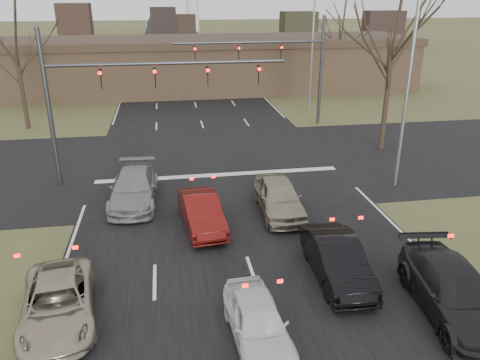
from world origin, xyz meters
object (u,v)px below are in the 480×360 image
object	(u,v)px
mast_arm_far	(285,58)
car_silver_ahead	(279,197)
car_grey_ahead	(134,188)
mast_arm_near	(114,87)
car_red_ahead	(202,212)
car_silver_suv	(58,303)
car_white_sedan	(258,322)
car_black_hatch	(337,260)
building	(209,64)
streetlight_right_near	(405,79)
car_charcoal_sedan	(455,292)
streetlight_right_far	(310,44)

from	to	relation	value
mast_arm_far	car_silver_ahead	xyz separation A→B (m)	(-4.03, -15.19, -4.23)
mast_arm_far	car_grey_ahead	bearing A→B (deg)	-129.51
mast_arm_near	car_red_ahead	world-z (taller)	mast_arm_near
car_silver_suv	car_white_sedan	bearing A→B (deg)	-25.61
mast_arm_far	car_black_hatch	distance (m)	21.43
building	streetlight_right_near	distance (m)	28.97
mast_arm_near	car_charcoal_sedan	size ratio (longest dim) A/B	2.28
car_silver_suv	streetlight_right_near	bearing A→B (deg)	21.61
mast_arm_near	streetlight_right_near	xyz separation A→B (m)	(14.05, -3.00, 0.51)
car_grey_ahead	car_silver_ahead	size ratio (longest dim) A/B	1.13
streetlight_right_far	car_black_hatch	xyz separation A→B (m)	(-6.42, -24.74, -4.85)
streetlight_right_near	car_grey_ahead	world-z (taller)	streetlight_right_near
car_silver_suv	car_silver_ahead	world-z (taller)	car_silver_ahead
streetlight_right_far	car_charcoal_sedan	world-z (taller)	streetlight_right_far
streetlight_right_near	car_white_sedan	world-z (taller)	streetlight_right_near
streetlight_right_far	car_silver_ahead	world-z (taller)	streetlight_right_far
streetlight_right_far	car_silver_ahead	xyz separation A→B (m)	(-7.17, -19.19, -4.80)
mast_arm_far	car_silver_suv	bearing A→B (deg)	-120.16
streetlight_right_near	car_charcoal_sedan	size ratio (longest dim) A/B	1.88
mast_arm_far	streetlight_right_near	size ratio (longest dim) A/B	1.11
car_black_hatch	car_silver_ahead	size ratio (longest dim) A/B	0.97
car_charcoal_sedan	car_silver_ahead	world-z (taller)	car_silver_ahead
car_silver_suv	car_charcoal_sedan	xyz separation A→B (m)	(12.21, -1.61, 0.13)
car_charcoal_sedan	car_silver_ahead	xyz separation A→B (m)	(-3.69, 8.03, 0.02)
mast_arm_near	car_white_sedan	world-z (taller)	mast_arm_near
streetlight_right_far	car_black_hatch	bearing A→B (deg)	-104.55
car_silver_ahead	car_white_sedan	bearing A→B (deg)	-106.14
car_black_hatch	car_charcoal_sedan	bearing A→B (deg)	-38.13
streetlight_right_far	car_grey_ahead	size ratio (longest dim) A/B	1.91
streetlight_right_near	car_black_hatch	size ratio (longest dim) A/B	2.22
car_red_ahead	streetlight_right_far	bearing A→B (deg)	55.55
car_white_sedan	car_silver_ahead	xyz separation A→B (m)	(2.65, 8.30, 0.13)
car_silver_suv	car_black_hatch	xyz separation A→B (m)	(9.27, 0.87, 0.10)
building	mast_arm_near	size ratio (longest dim) A/B	3.50
streetlight_right_far	car_red_ahead	bearing A→B (deg)	-118.31
car_grey_ahead	streetlight_right_near	bearing A→B (deg)	2.33
car_silver_suv	car_grey_ahead	world-z (taller)	car_grey_ahead
car_silver_suv	car_grey_ahead	xyz separation A→B (m)	(1.89, 8.68, 0.11)
building	car_black_hatch	world-z (taller)	building
streetlight_right_far	mast_arm_near	bearing A→B (deg)	-136.11
mast_arm_near	mast_arm_far	distance (m)	15.17
car_grey_ahead	car_red_ahead	size ratio (longest dim) A/B	1.22
mast_arm_near	streetlight_right_far	distance (m)	20.20
mast_arm_near	car_grey_ahead	world-z (taller)	mast_arm_near
car_silver_suv	car_white_sedan	xyz separation A→B (m)	(5.87, -1.87, 0.02)
car_white_sedan	car_grey_ahead	size ratio (longest dim) A/B	0.74
building	mast_arm_far	distance (m)	15.75
streetlight_right_far	car_silver_suv	size ratio (longest dim) A/B	2.16
car_white_sedan	car_charcoal_sedan	distance (m)	6.35
streetlight_right_near	car_white_sedan	xyz separation A→B (m)	(-9.32, -10.49, -4.92)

